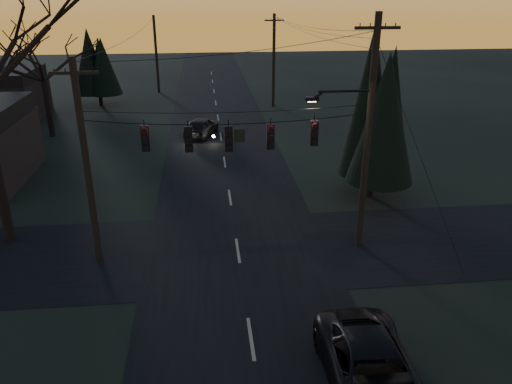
{
  "coord_description": "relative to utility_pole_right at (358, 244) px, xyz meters",
  "views": [
    {
      "loc": [
        -1.27,
        -9.4,
        10.94
      ],
      "look_at": [
        0.69,
        8.82,
        3.29
      ],
      "focal_mm": 35.0,
      "sensor_mm": 36.0,
      "label": 1
    }
  ],
  "objects": [
    {
      "name": "evergreen_right",
      "position": [
        2.3,
        5.49,
        4.7
      ],
      "size": [
        3.83,
        3.83,
        8.22
      ],
      "color": "black",
      "rests_on": "ground"
    },
    {
      "name": "suv_near",
      "position": [
        -2.3,
        -8.78,
        0.76
      ],
      "size": [
        2.65,
        5.55,
        1.53
      ],
      "primitive_type": "imported",
      "rotation": [
        0.0,
        0.0,
        -0.02
      ],
      "color": "black",
      "rests_on": "ground"
    },
    {
      "name": "utility_pole_left",
      "position": [
        -11.5,
        0.0,
        0.0
      ],
      "size": [
        1.8,
        0.3,
        8.5
      ],
      "primitive_type": null,
      "color": "black",
      "rests_on": "ground"
    },
    {
      "name": "utility_pole_far_l",
      "position": [
        -11.5,
        36.0,
        0.0
      ],
      "size": [
        0.3,
        0.3,
        8.0
      ],
      "primitive_type": null,
      "color": "black",
      "rests_on": "ground"
    },
    {
      "name": "bare_tree_dist",
      "position": [
        -18.51,
        19.57,
        5.93
      ],
      "size": [
        6.25,
        6.25,
        8.5
      ],
      "color": "black",
      "rests_on": "ground"
    },
    {
      "name": "utility_pole_right",
      "position": [
        0.0,
        0.0,
        0.0
      ],
      "size": [
        5.0,
        0.3,
        10.0
      ],
      "primitive_type": null,
      "color": "black",
      "rests_on": "ground"
    },
    {
      "name": "span_signal_assembly",
      "position": [
        -5.74,
        0.0,
        5.26
      ],
      "size": [
        11.5,
        0.44,
        1.57
      ],
      "color": "black",
      "rests_on": "ground"
    },
    {
      "name": "cross_road",
      "position": [
        -5.5,
        0.0,
        0.01
      ],
      "size": [
        60.0,
        7.0,
        0.02
      ],
      "primitive_type": "cube",
      "color": "black",
      "rests_on": "ground"
    },
    {
      "name": "evergreen_dist",
      "position": [
        -16.63,
        30.04,
        3.77
      ],
      "size": [
        3.75,
        3.75,
        6.37
      ],
      "color": "black",
      "rests_on": "ground"
    },
    {
      "name": "sedan_oncoming_a",
      "position": [
        -6.97,
        18.34,
        0.74
      ],
      "size": [
        3.05,
        4.7,
        1.49
      ],
      "primitive_type": "imported",
      "rotation": [
        0.0,
        0.0,
        2.82
      ],
      "color": "black",
      "rests_on": "ground"
    },
    {
      "name": "main_road",
      "position": [
        -5.5,
        10.0,
        0.01
      ],
      "size": [
        8.0,
        120.0,
        0.02
      ],
      "primitive_type": "cube",
      "color": "black",
      "rests_on": "ground"
    },
    {
      "name": "utility_pole_far_r",
      "position": [
        0.0,
        28.0,
        0.0
      ],
      "size": [
        1.8,
        0.3,
        8.5
      ],
      "primitive_type": null,
      "color": "black",
      "rests_on": "ground"
    }
  ]
}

